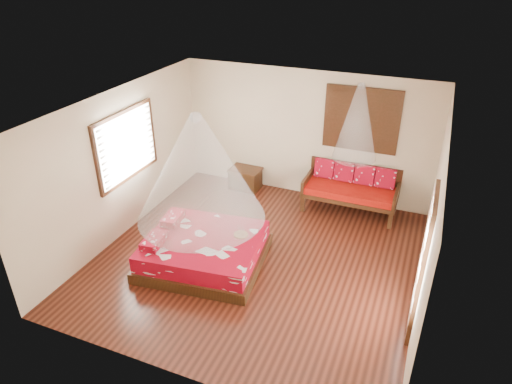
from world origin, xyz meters
TOP-DOWN VIEW (x-y plane):
  - room at (0.00, 0.00)m, footprint 5.54×5.54m
  - bed at (-0.84, -0.45)m, footprint 2.24×2.07m
  - daybed at (1.16, 2.39)m, footprint 1.93×0.86m
  - storage_chest at (-1.29, 2.45)m, footprint 0.72×0.53m
  - shutter_panel at (1.16, 2.72)m, footprint 1.52×0.06m
  - window_left at (-2.71, 0.20)m, footprint 0.10×1.74m
  - glazed_door at (2.72, -0.60)m, footprint 0.08×1.02m
  - wine_tray at (-0.26, -0.11)m, footprint 0.25×0.25m
  - mosquito_net_main at (-0.83, -0.45)m, footprint 2.13×2.13m
  - mosquito_net_daybed at (1.16, 2.25)m, footprint 0.86×0.86m

SIDE VIEW (x-z plane):
  - storage_chest at x=-1.29m, z-range 0.00..0.49m
  - bed at x=-0.84m, z-range -0.07..0.57m
  - daybed at x=1.16m, z-range 0.03..1.01m
  - wine_tray at x=-0.26m, z-range 0.45..0.66m
  - glazed_door at x=2.72m, z-range -0.01..2.15m
  - room at x=0.00m, z-range -0.02..2.82m
  - window_left at x=-2.71m, z-range 1.03..2.37m
  - mosquito_net_main at x=-0.83m, z-range 0.95..2.75m
  - shutter_panel at x=1.16m, z-range 1.24..2.56m
  - mosquito_net_daybed at x=1.16m, z-range 1.25..2.75m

